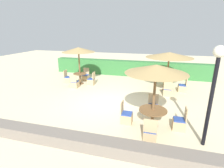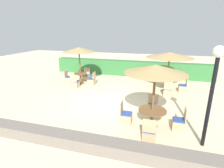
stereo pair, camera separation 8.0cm
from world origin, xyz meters
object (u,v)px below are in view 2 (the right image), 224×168
Objects in this scene: round_table_back_right at (167,81)px; patio_chair_front_right_south at (149,134)px; parasol_back_right at (170,55)px; parasol_front_right at (156,69)px; patio_chair_back_right_south at (167,92)px; patio_chair_back_left_south at (75,84)px; patio_chair_back_right_north at (167,82)px; patio_chair_front_right_east at (179,124)px; parasol_back_left at (79,50)px; round_table_back_left at (80,76)px; patio_chair_front_right_west at (126,117)px; patio_chair_back_left_north at (86,77)px; patio_chair_back_right_east at (183,88)px; patio_chair_back_left_east at (92,81)px; round_table_front_right at (152,113)px; patio_chair_front_right_north at (152,109)px; patio_chair_back_left_west at (69,79)px; lamp_post at (214,78)px.

patio_chair_front_right_south is (-0.67, -5.74, -0.34)m from round_table_back_right.
parasol_front_right is (-0.65, -4.71, 0.09)m from parasol_back_right.
patio_chair_back_left_south is (-5.93, -0.10, 0.00)m from patio_chair_back_right_south.
parasol_back_right is 4.76m from parasol_front_right.
patio_chair_back_right_north and patio_chair_front_right_south have the same top height.
patio_chair_back_right_north is 5.69m from patio_chair_front_right_east.
parasol_back_left reaches higher than round_table_back_left.
patio_chair_front_right_west is at bearing 135.64° from patio_chair_front_right_south.
round_table_back_right is at bearing 10.60° from patio_chair_back_left_south.
patio_chair_back_right_south is 1.00× the size of patio_chair_back_left_north.
patio_chair_back_left_east is at bearing 91.66° from patio_chair_back_right_east.
patio_chair_back_right_south and patio_chair_back_left_east have the same top height.
patio_chair_back_right_south is at bearing 81.51° from patio_chair_front_right_south.
round_table_front_right is at bearing 134.09° from patio_chair_back_left_north.
patio_chair_back_right_north is 6.46m from parasol_back_left.
patio_chair_back_right_north is (0.05, 0.98, -2.00)m from parasol_back_right.
patio_chair_back_right_south is at bearing -88.04° from round_table_back_right.
patio_chair_back_left_east is at bearing -143.43° from patio_chair_front_right_west.
patio_chair_front_right_north is at bearing -100.51° from round_table_back_right.
patio_chair_back_left_west is at bearing -178.34° from parasol_back_right.
patio_chair_front_right_west is (-1.02, -1.07, 0.00)m from patio_chair_front_right_north.
lamp_post is 3.29m from patio_chair_front_right_north.
patio_chair_front_right_west is 6.57m from parasol_back_left.
patio_chair_back_right_east is at bearing -7.10° from patio_chair_front_right_east.
parasol_front_right reaches higher than patio_chair_front_right_west.
patio_chair_back_left_south is 1.00× the size of patio_chair_back_left_west.
round_table_back_right is at bearing -87.60° from patio_chair_back_left_east.
patio_chair_front_right_north is at bearing 91.84° from parasol_front_right.
patio_chair_back_left_south is (-5.25, 3.61, -0.31)m from round_table_front_right.
parasol_back_right is 3.05× the size of patio_chair_back_left_south.
round_table_back_left is 1.00m from patio_chair_back_left_west.
round_table_back_left is at bearing 54.40° from patio_chair_front_right_east.
patio_chair_front_right_north is 6.82m from patio_chair_back_left_north.
lamp_post is 8.51m from patio_chair_back_left_south.
parasol_back_right is 3.05× the size of patio_chair_back_right_north.
round_table_back_left is at bearing 91.12° from patio_chair_back_left_west.
lamp_post is 3.57× the size of patio_chair_back_left_east.
parasol_back_right is 6.11m from patio_chair_front_right_south.
patio_chair_back_right_east is 1.00× the size of patio_chair_back_right_north.
round_table_front_right is 1.09m from patio_chair_front_right_north.
patio_chair_back_right_north is (0.02, 1.99, 0.00)m from patio_chair_back_right_south.
round_table_front_right is 1.07m from patio_chair_front_right_south.
parasol_back_right is at bearing 91.66° from patio_chair_back_left_west.
patio_chair_back_right_south is 0.37× the size of parasol_front_right.
round_table_front_right is 1.18× the size of patio_chair_front_right_west.
patio_chair_front_right_east is at bearing 132.48° from lamp_post.
patio_chair_back_left_east reaches higher than round_table_back_left.
parasol_back_left is 2.78× the size of patio_chair_back_left_north.
parasol_back_left is at bearing 88.78° from patio_chair_back_left_north.
round_table_back_left is at bearing 10.98° from patio_chair_back_right_north.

